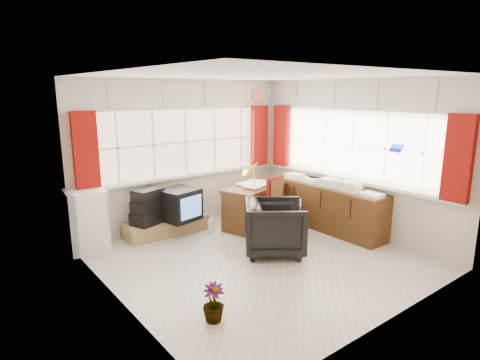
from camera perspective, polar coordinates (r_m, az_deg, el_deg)
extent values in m
plane|color=beige|center=(5.77, 2.78, -11.04)|extent=(4.00, 4.00, 0.00)
plane|color=beige|center=(7.00, -7.81, 3.78)|extent=(4.00, 0.00, 4.00)
plane|color=beige|center=(4.13, 21.33, -3.20)|extent=(4.00, 0.00, 4.00)
plane|color=beige|center=(4.39, -17.35, -1.98)|extent=(0.00, 4.00, 4.00)
plane|color=beige|center=(6.84, 15.77, 3.21)|extent=(0.00, 4.00, 4.00)
plane|color=white|center=(5.29, 3.08, 14.63)|extent=(4.00, 4.00, 0.00)
plane|color=#FEE5C9|center=(6.96, -7.77, 5.39)|extent=(3.60, 0.00, 3.60)
cube|color=white|center=(7.02, -7.47, 0.65)|extent=(3.70, 0.12, 0.05)
cube|color=white|center=(6.44, -17.02, 4.37)|extent=(0.03, 0.02, 1.10)
cube|color=white|center=(6.67, -12.20, 4.91)|extent=(0.03, 0.02, 1.10)
cube|color=white|center=(6.95, -7.73, 5.38)|extent=(0.03, 0.02, 1.10)
cube|color=white|center=(7.27, -3.62, 5.78)|extent=(0.03, 0.02, 1.10)
cube|color=white|center=(7.62, 0.14, 6.12)|extent=(0.03, 0.02, 1.10)
plane|color=#FEE5C9|center=(6.80, 15.77, 4.86)|extent=(0.00, 3.60, 3.60)
cube|color=white|center=(6.86, 15.28, 0.04)|extent=(0.12, 3.70, 0.05)
cube|color=white|center=(6.16, 24.68, 3.41)|extent=(0.02, 0.03, 1.10)
cube|color=white|center=(6.45, 19.98, 4.18)|extent=(0.02, 0.03, 1.10)
cube|color=white|center=(6.79, 15.72, 4.85)|extent=(0.02, 0.03, 1.10)
cube|color=white|center=(7.16, 11.87, 5.43)|extent=(0.02, 0.03, 1.10)
cube|color=white|center=(7.56, 8.40, 5.93)|extent=(0.02, 0.03, 1.10)
cube|color=maroon|center=(6.22, -21.10, 3.84)|extent=(0.35, 0.10, 1.15)
cube|color=maroon|center=(7.81, 2.79, 6.30)|extent=(0.35, 0.10, 1.15)
cube|color=maroon|center=(7.79, 5.92, 6.24)|extent=(0.10, 0.35, 1.15)
cube|color=maroon|center=(5.88, 28.65, 2.69)|extent=(0.10, 0.35, 1.15)
cube|color=beige|center=(6.89, -7.89, 11.98)|extent=(3.95, 0.08, 0.48)
cube|color=beige|center=(6.73, 16.08, 11.61)|extent=(0.08, 3.95, 0.48)
cube|color=#4F2B12|center=(6.90, 2.18, -1.05)|extent=(1.36, 0.95, 0.06)
cube|color=#4F2B12|center=(6.62, -0.07, -4.84)|extent=(0.44, 0.61, 0.65)
cube|color=#4F2B12|center=(7.38, 4.15, -3.01)|extent=(0.44, 0.61, 0.65)
cube|color=white|center=(6.89, 2.18, -0.74)|extent=(0.28, 0.33, 0.02)
cube|color=white|center=(6.89, 2.18, -0.71)|extent=(0.28, 0.33, 0.02)
cube|color=white|center=(6.89, 2.18, -0.67)|extent=(0.28, 0.33, 0.02)
cube|color=white|center=(6.89, 2.18, -0.64)|extent=(0.28, 0.33, 0.02)
cube|color=white|center=(6.89, 2.18, -0.61)|extent=(0.28, 0.33, 0.02)
cube|color=white|center=(6.89, 2.18, -0.58)|extent=(0.28, 0.33, 0.02)
cylinder|color=#FFF30A|center=(6.72, 1.98, -1.09)|extent=(0.10, 0.10, 0.02)
cylinder|color=#FFF30A|center=(6.68, 1.99, 0.49)|extent=(0.02, 0.02, 0.38)
cone|color=#FFF30A|center=(6.65, 2.00, 1.75)|extent=(0.16, 0.13, 0.15)
cube|color=black|center=(6.60, 6.26, -7.81)|extent=(0.48, 0.48, 0.04)
cylinder|color=silver|center=(6.53, 6.30, -6.06)|extent=(0.05, 0.05, 0.46)
cube|color=#4F2B12|center=(6.46, 6.35, -4.12)|extent=(0.47, 0.46, 0.05)
cube|color=#4F2B12|center=(6.49, 4.95, -1.72)|extent=(0.36, 0.13, 0.44)
cube|color=maroon|center=(6.49, 4.95, -1.57)|extent=(0.39, 0.15, 0.46)
imported|color=black|center=(5.84, 5.01, -6.72)|extent=(1.17, 1.17, 0.77)
cube|color=white|center=(6.74, 6.94, -7.20)|extent=(0.42, 0.27, 0.08)
cube|color=white|center=(6.58, 5.64, -5.01)|extent=(0.06, 0.12, 0.50)
cube|color=white|center=(6.60, 6.10, -4.96)|extent=(0.06, 0.12, 0.50)
cube|color=white|center=(6.62, 6.55, -4.90)|extent=(0.06, 0.12, 0.50)
cube|color=white|center=(6.65, 7.00, -4.85)|extent=(0.06, 0.12, 0.50)
cube|color=white|center=(6.67, 7.45, -4.80)|extent=(0.06, 0.12, 0.50)
cube|color=white|center=(6.70, 7.90, -4.74)|extent=(0.06, 0.12, 0.50)
cube|color=white|center=(6.72, 8.34, -4.69)|extent=(0.06, 0.12, 0.50)
cube|color=#4F2B12|center=(6.94, 12.68, -3.90)|extent=(0.50, 2.00, 0.75)
cube|color=white|center=(6.35, 18.23, -1.80)|extent=(0.24, 0.32, 0.10)
cube|color=white|center=(6.58, 15.36, -1.14)|extent=(0.24, 0.32, 0.10)
cube|color=white|center=(6.81, 12.69, -0.52)|extent=(0.24, 0.32, 0.10)
cube|color=white|center=(7.07, 10.20, 0.06)|extent=(0.24, 0.32, 0.10)
cube|color=white|center=(7.34, 7.89, 0.60)|extent=(0.24, 0.32, 0.10)
cube|color=black|center=(7.14, 11.42, 0.20)|extent=(0.33, 0.39, 0.11)
cube|color=#A78153|center=(6.78, -10.37, -6.42)|extent=(1.40, 0.50, 0.25)
cube|color=black|center=(6.58, -8.56, -3.46)|extent=(0.67, 0.63, 0.51)
cube|color=#4E84DF|center=(6.40, -6.94, -3.88)|extent=(0.42, 0.12, 0.35)
cube|color=black|center=(6.54, -12.84, -5.18)|extent=(0.62, 0.50, 0.20)
cube|color=black|center=(6.49, -12.92, -3.57)|extent=(0.57, 0.47, 0.19)
cube|color=black|center=(6.44, -13.00, -2.01)|extent=(0.52, 0.44, 0.18)
cube|color=white|center=(6.31, -20.98, -5.37)|extent=(0.58, 0.58, 0.91)
cube|color=silver|center=(6.07, -18.31, -4.55)|extent=(0.02, 0.02, 0.48)
imported|color=white|center=(6.73, -4.18, -6.20)|extent=(0.12, 0.12, 0.29)
imported|color=#86C8C4|center=(6.72, -9.76, -6.92)|extent=(0.11, 0.11, 0.17)
imported|color=black|center=(4.27, -3.79, -17.03)|extent=(0.27, 0.27, 0.40)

